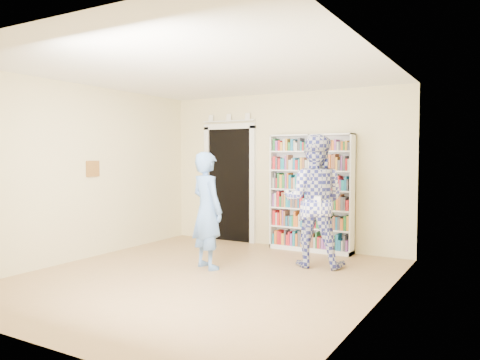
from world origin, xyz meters
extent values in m
plane|color=#A27C4E|center=(0.00, 0.00, 0.00)|extent=(5.00, 5.00, 0.00)
plane|color=white|center=(0.00, 0.00, 2.70)|extent=(5.00, 5.00, 0.00)
plane|color=beige|center=(0.00, 2.50, 1.35)|extent=(4.50, 0.00, 4.50)
plane|color=beige|center=(-2.25, 0.00, 1.35)|extent=(0.00, 5.00, 5.00)
plane|color=beige|center=(2.25, 0.00, 1.35)|extent=(0.00, 5.00, 5.00)
cube|color=white|center=(0.59, 2.34, 0.98)|extent=(1.43, 0.27, 1.96)
cube|color=white|center=(0.59, 2.34, 0.98)|extent=(0.02, 0.27, 1.96)
cube|color=black|center=(-1.10, 2.48, 1.05)|extent=(0.90, 0.03, 2.10)
cube|color=white|center=(-1.60, 2.47, 1.05)|extent=(0.10, 0.06, 2.20)
cube|color=white|center=(-0.60, 2.47, 1.05)|extent=(0.10, 0.06, 2.20)
cube|color=white|center=(-1.10, 2.47, 2.15)|extent=(1.10, 0.06, 0.10)
cube|color=white|center=(-1.10, 2.46, 2.25)|extent=(1.10, 0.08, 0.02)
cube|color=brown|center=(-2.23, 0.20, 1.40)|extent=(0.03, 0.25, 0.25)
imported|color=#5A85C8|center=(-0.25, 0.48, 0.83)|extent=(0.71, 0.60, 1.66)
imported|color=#2F3691|center=(1.02, 1.37, 0.95)|extent=(1.05, 0.89, 1.91)
cube|color=white|center=(1.13, 1.11, 0.91)|extent=(0.19, 0.05, 0.27)
camera|label=1|loc=(3.48, -4.99, 1.61)|focal=35.00mm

